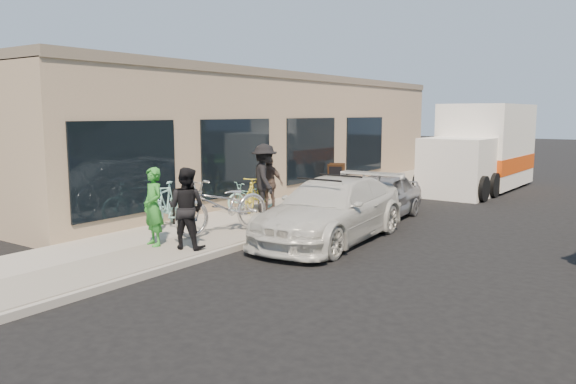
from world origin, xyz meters
The scene contains 17 objects.
ground centered at (0.00, 0.00, 0.00)m, with size 120.00×120.00×0.00m, color black.
sidewalk centered at (-2.00, 3.00, 0.07)m, with size 3.00×34.00×0.15m, color #9D978D.
curb centered at (-0.45, 3.00, 0.07)m, with size 0.12×34.00×0.13m, color #9D988F.
storefront centered at (-5.24, 7.99, 2.12)m, with size 3.60×20.00×4.22m.
bike_rack centered at (-3.02, 1.35, 0.68)m, with size 0.18×0.61×0.88m.
sandwich_board centered at (-2.98, 8.85, 0.62)m, with size 0.74×0.74×0.93m.
sedan_white centered at (0.68, 2.31, 0.71)m, with size 2.23×4.97×1.45m.
sedan_silver centered at (0.45, 5.21, 0.63)m, with size 1.49×3.70×1.26m, color #9A9B9F.
moving_truck centered at (0.88, 13.10, 1.42)m, with size 2.62×6.58×3.20m.
tandem_bike centered at (-1.38, 0.99, 0.80)m, with size 0.86×2.48×1.30m, color silver.
woman_rider centered at (-1.75, -0.75, 0.96)m, with size 0.59×0.39×1.62m, color #2F8F30.
man_standing centered at (-1.02, -0.53, 0.97)m, with size 0.80×0.62×1.65m, color black.
cruiser_bike_a centered at (-2.96, 0.71, 0.69)m, with size 0.51×1.79×1.08m, color #93DCD3.
cruiser_bike_b centered at (-2.77, 3.77, 0.56)m, with size 0.54×1.55×0.81m, color #93DCD3.
cruiser_bike_c centered at (-2.61, 3.76, 0.65)m, with size 0.47×1.67×1.01m, color yellow.
bystander_a centered at (-2.20, 3.61, 1.10)m, with size 1.22×0.70×1.90m, color black.
bystander_b centered at (-2.37, 4.02, 0.92)m, with size 0.90×0.38×1.54m, color brown.
Camera 1 is at (7.04, -8.47, 2.87)m, focal length 35.00 mm.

